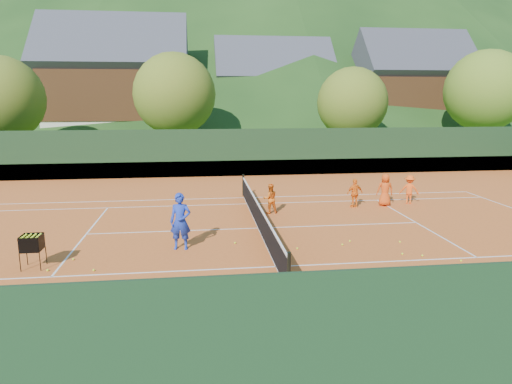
{
  "coord_description": "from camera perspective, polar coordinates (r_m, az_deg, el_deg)",
  "views": [
    {
      "loc": [
        -2.19,
        -16.76,
        4.95
      ],
      "look_at": [
        -0.1,
        0.0,
        1.44
      ],
      "focal_mm": 32.0,
      "sensor_mm": 36.0,
      "label": 1
    }
  ],
  "objects": [
    {
      "name": "tennis_ball_9",
      "position": [
        15.42,
        17.82,
        -7.37
      ],
      "size": [
        0.07,
        0.07,
        0.07
      ],
      "primitive_type": "sphere",
      "color": "#CBF328",
      "rests_on": "clay_court"
    },
    {
      "name": "tennis_ball_1",
      "position": [
        12.14,
        16.19,
        -12.57
      ],
      "size": [
        0.07,
        0.07,
        0.07
      ],
      "primitive_type": "sphere",
      "color": "#CBF328",
      "rests_on": "clay_court"
    },
    {
      "name": "tennis_ball_18",
      "position": [
        14.68,
        -24.6,
        -8.88
      ],
      "size": [
        0.07,
        0.07,
        0.07
      ],
      "primitive_type": "sphere",
      "color": "#CBF328",
      "rests_on": "clay_court"
    },
    {
      "name": "student_d",
      "position": [
        22.71,
        18.62,
        0.32
      ],
      "size": [
        1.01,
        0.82,
        1.36
      ],
      "primitive_type": "imported",
      "rotation": [
        0.0,
        0.0,
        2.72
      ],
      "color": "#FF5916",
      "rests_on": "clay_court"
    },
    {
      "name": "tennis_ball_10",
      "position": [
        10.74,
        24.26,
        -16.51
      ],
      "size": [
        0.07,
        0.07,
        0.07
      ],
      "primitive_type": "sphere",
      "color": "#CBF328",
      "rests_on": "clay_court"
    },
    {
      "name": "student_c",
      "position": [
        21.87,
        15.83,
        0.28
      ],
      "size": [
        0.8,
        0.58,
        1.52
      ],
      "primitive_type": "imported",
      "rotation": [
        0.0,
        0.0,
        3.0
      ],
      "color": "#D74913",
      "rests_on": "clay_court"
    },
    {
      "name": "tree_a",
      "position": [
        37.4,
        -29.29,
        10.14
      ],
      "size": [
        6.0,
        6.0,
        7.88
      ],
      "color": "#412A1A",
      "rests_on": "ground"
    },
    {
      "name": "perimeter_fence",
      "position": [
        17.3,
        0.32,
        -0.56
      ],
      "size": [
        40.4,
        24.24,
        3.0
      ],
      "color": "black",
      "rests_on": "clay_court"
    },
    {
      "name": "tennis_ball_4",
      "position": [
        9.2,
        -19.73,
        -21.21
      ],
      "size": [
        0.07,
        0.07,
        0.07
      ],
      "primitive_type": "sphere",
      "color": "#CBF328",
      "rests_on": "clay_court"
    },
    {
      "name": "coach",
      "position": [
        15.19,
        -9.42,
        -3.64
      ],
      "size": [
        0.74,
        0.54,
        1.89
      ],
      "primitive_type": "imported",
      "rotation": [
        0.0,
        0.0,
        -0.13
      ],
      "color": "#1B35B4",
      "rests_on": "clay_court"
    },
    {
      "name": "tennis_ball_13",
      "position": [
        16.64,
        17.55,
        -5.95
      ],
      "size": [
        0.07,
        0.07,
        0.07
      ],
      "primitive_type": "sphere",
      "color": "#CBF328",
      "rests_on": "clay_court"
    },
    {
      "name": "ground",
      "position": [
        17.61,
        0.31,
        -4.6
      ],
      "size": [
        400.0,
        400.0,
        0.0
      ],
      "primitive_type": "plane",
      "color": "#2B561A",
      "rests_on": "ground"
    },
    {
      "name": "tennis_ball_0",
      "position": [
        8.87,
        -11.75,
        -22.05
      ],
      "size": [
        0.07,
        0.07,
        0.07
      ],
      "primitive_type": "sphere",
      "color": "#CBF328",
      "rests_on": "clay_court"
    },
    {
      "name": "tennis_ball_20",
      "position": [
        9.09,
        3.09,
        -20.92
      ],
      "size": [
        0.07,
        0.07,
        0.07
      ],
      "primitive_type": "sphere",
      "color": "#CBF328",
      "rests_on": "clay_court"
    },
    {
      "name": "tennis_ball_17",
      "position": [
        15.26,
        5.18,
        -7.04
      ],
      "size": [
        0.07,
        0.07,
        0.07
      ],
      "primitive_type": "sphere",
      "color": "#CBF328",
      "rests_on": "clay_court"
    },
    {
      "name": "chalet_right",
      "position": [
        51.76,
        18.65,
        11.48
      ],
      "size": [
        11.5,
        8.82,
        11.91
      ],
      "color": "beige",
      "rests_on": "ground"
    },
    {
      "name": "tennis_ball_2",
      "position": [
        16.29,
        11.65,
        -6.02
      ],
      "size": [
        0.07,
        0.07,
        0.07
      ],
      "primitive_type": "sphere",
      "color": "#CBF328",
      "rests_on": "clay_court"
    },
    {
      "name": "tennis_ball_6",
      "position": [
        15.45,
        24.25,
        -7.83
      ],
      "size": [
        0.07,
        0.07,
        0.07
      ],
      "primitive_type": "sphere",
      "color": "#CBF328",
      "rests_on": "clay_court"
    },
    {
      "name": "tennis_ball_21",
      "position": [
        15.86,
        10.75,
        -6.47
      ],
      "size": [
        0.07,
        0.07,
        0.07
      ],
      "primitive_type": "sphere",
      "color": "#CBF328",
      "rests_on": "clay_court"
    },
    {
      "name": "chalet_left",
      "position": [
        47.41,
        -16.99,
        12.08
      ],
      "size": [
        13.8,
        9.93,
        12.92
      ],
      "color": "beige",
      "rests_on": "ground"
    },
    {
      "name": "court_lines",
      "position": [
        17.61,
        0.31,
        -4.53
      ],
      "size": [
        23.83,
        11.03,
        0.0
      ],
      "color": "silver",
      "rests_on": "clay_court"
    },
    {
      "name": "tree_c",
      "position": [
        37.78,
        11.92,
        10.87
      ],
      "size": [
        5.6,
        5.6,
        7.35
      ],
      "color": "#402B19",
      "rests_on": "ground"
    },
    {
      "name": "tennis_ball_12",
      "position": [
        14.19,
        -19.62,
        -9.18
      ],
      "size": [
        0.07,
        0.07,
        0.07
      ],
      "primitive_type": "sphere",
      "color": "#CBF328",
      "rests_on": "clay_court"
    },
    {
      "name": "tennis_ball_5",
      "position": [
        10.19,
        5.76,
        -17.06
      ],
      "size": [
        0.07,
        0.07,
        0.07
      ],
      "primitive_type": "sphere",
      "color": "#CBF328",
      "rests_on": "clay_court"
    },
    {
      "name": "tennis_ball_8",
      "position": [
        15.47,
        20.07,
        -7.47
      ],
      "size": [
        0.07,
        0.07,
        0.07
      ],
      "primitive_type": "sphere",
      "color": "#CBF328",
      "rests_on": "clay_court"
    },
    {
      "name": "student_b",
      "position": [
        21.24,
        12.25,
        -0.14
      ],
      "size": [
        0.82,
        0.45,
        1.32
      ],
      "primitive_type": "imported",
      "rotation": [
        0.0,
        0.0,
        3.32
      ],
      "color": "orange",
      "rests_on": "clay_court"
    },
    {
      "name": "tennis_net",
      "position": [
        17.47,
        0.31,
        -2.96
      ],
      "size": [
        0.1,
        12.07,
        1.1
      ],
      "color": "black",
      "rests_on": "clay_court"
    },
    {
      "name": "tennis_ball_15",
      "position": [
        15.32,
        -21.88,
        -7.8
      ],
      "size": [
        0.07,
        0.07,
        0.07
      ],
      "primitive_type": "sphere",
      "color": "#CBF328",
      "rests_on": "clay_court"
    },
    {
      "name": "chalet_mid",
      "position": [
        51.41,
        2.09,
        11.77
      ],
      "size": [
        12.65,
        8.82,
        11.45
      ],
      "color": "beige",
      "rests_on": "ground"
    },
    {
      "name": "tree_b",
      "position": [
        36.8,
        -10.16,
        11.94
      ],
      "size": [
        6.4,
        6.4,
        8.4
      ],
      "color": "#3F2919",
      "rests_on": "ground"
    },
    {
      "name": "tennis_ball_7",
      "position": [
        14.28,
        25.82,
        -9.55
      ],
      "size": [
        0.07,
        0.07,
        0.07
      ],
      "primitive_type": "sphere",
      "color": "#CBF328",
      "rests_on": "clay_court"
    },
    {
      "name": "tree_d",
      "position": [
        44.01,
        26.78,
        11.25
      ],
      "size": [
        6.8,
        6.8,
        8.93
      ],
      "color": "#41291A",
      "rests_on": "ground"
    },
    {
      "name": "student_a",
      "position": [
        19.72,
        1.77,
        -0.82
      ],
      "size": [
        0.68,
        0.56,
        1.3
      ],
      "primitive_type": "imported",
      "rotation": [
        0.0,
        0.0,
        3.25
      ],
      "color": "orange",
      "rests_on": "clay_court"
    },
    {
      "name": "tennis_ball_16",
      "position": [
        15.77,
        -2.63,
        -6.37
      ],
      "size": [
        0.07,
        0.07,
        0.07
      ],
      "primitive_type": "sphere",
      "color": "#CBF328",
      "rests_on": "clay_court"
    },
    {
      "name": "clay_court",
      "position": [
        17.61,
        0.31,
        -4.57
      ],
      "size": [
        40.0,
        24.0,
        0.02
      ],
      "primitive_type": "cube",
      "color": "#C95920",
      "rests_on": "ground"
    },
    {
      "name": "ball_hopper",
      "position": [
        14.93,
        -26.23,
        -5.8
      ],
      "size": [
        0.57,
        0.57,
        1.0
      ],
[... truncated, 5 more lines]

